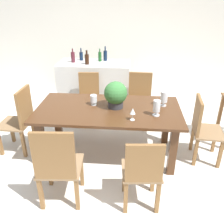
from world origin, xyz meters
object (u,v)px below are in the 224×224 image
at_px(crystal_vase_center_near, 157,107).
at_px(wine_bottle_tall, 105,55).
at_px(chair_head_end, 20,118).
at_px(crystal_vase_right, 164,97).
at_px(chair_foot_end, 202,126).
at_px(kitchen_counter, 95,86).
at_px(wine_bottle_dark, 81,56).
at_px(flower_centerpiece, 116,94).
at_px(wine_glass, 133,112).
at_px(chair_far_right, 139,97).
at_px(dining_table, 108,116).
at_px(chair_far_left, 89,96).
at_px(wine_bottle_clear, 73,57).
at_px(wine_bottle_green, 87,59).
at_px(wine_bottle_amber, 100,56).
at_px(chair_near_left, 58,164).
at_px(chair_near_right, 142,171).
at_px(crystal_vase_left, 94,99).

height_order(crystal_vase_center_near, wine_bottle_tall, wine_bottle_tall).
bearing_deg(chair_head_end, crystal_vase_right, 96.31).
height_order(chair_foot_end, crystal_vase_right, crystal_vase_right).
xyz_separation_m(kitchen_counter, wine_bottle_dark, (-0.29, 0.18, 0.58)).
height_order(flower_centerpiece, kitchen_counter, flower_centerpiece).
height_order(crystal_vase_center_near, crystal_vase_right, crystal_vase_right).
relative_size(flower_centerpiece, kitchen_counter, 0.27).
bearing_deg(wine_bottle_dark, wine_glass, -62.86).
distance_m(chair_foot_end, chair_far_right, 1.34).
bearing_deg(crystal_vase_center_near, chair_far_right, 99.12).
height_order(dining_table, chair_far_right, chair_far_right).
bearing_deg(crystal_vase_center_near, chair_far_left, 133.46).
bearing_deg(crystal_vase_center_near, wine_bottle_clear, 130.64).
bearing_deg(chair_head_end, wine_glass, 81.26).
height_order(crystal_vase_center_near, kitchen_counter, kitchen_counter).
height_order(chair_far_left, crystal_vase_right, crystal_vase_right).
bearing_deg(wine_bottle_tall, wine_glass, -74.57).
distance_m(wine_bottle_clear, wine_bottle_green, 0.32).
distance_m(chair_head_end, wine_glass, 1.72).
height_order(kitchen_counter, wine_bottle_dark, wine_bottle_dark).
bearing_deg(wine_bottle_green, wine_bottle_amber, 49.18).
xyz_separation_m(chair_near_left, wine_bottle_dark, (-0.28, 2.81, 0.51)).
xyz_separation_m(wine_glass, wine_bottle_amber, (-0.68, 2.04, 0.20)).
bearing_deg(wine_bottle_tall, chair_foot_end, -48.47).
bearing_deg(chair_far_left, kitchen_counter, 83.63).
distance_m(dining_table, wine_bottle_clear, 1.87).
height_order(chair_near_right, wine_bottle_green, wine_bottle_green).
height_order(crystal_vase_right, wine_bottle_green, wine_bottle_green).
height_order(crystal_vase_left, wine_bottle_amber, wine_bottle_amber).
relative_size(dining_table, wine_glass, 12.49).
bearing_deg(wine_bottle_green, dining_table, -69.31).
bearing_deg(wine_bottle_amber, chair_far_left, -100.01).
xyz_separation_m(chair_foot_end, crystal_vase_center_near, (-0.68, -0.17, 0.36)).
bearing_deg(crystal_vase_right, flower_centerpiece, -171.14).
distance_m(chair_head_end, chair_near_left, 1.35).
relative_size(crystal_vase_center_near, wine_bottle_amber, 0.88).
height_order(chair_near_left, crystal_vase_left, chair_near_left).
relative_size(chair_near_left, flower_centerpiece, 2.70).
distance_m(chair_head_end, kitchen_counter, 1.82).
bearing_deg(wine_glass, wine_bottle_tall, 105.43).
bearing_deg(wine_bottle_green, crystal_vase_center_near, -53.49).
bearing_deg(chair_far_left, wine_glass, -62.85).
distance_m(chair_far_left, crystal_vase_center_near, 1.67).
height_order(chair_near_right, chair_far_right, chair_far_right).
bearing_deg(crystal_vase_center_near, wine_bottle_dark, 125.59).
relative_size(crystal_vase_center_near, kitchen_counter, 0.15).
relative_size(chair_far_left, chair_near_right, 1.02).
bearing_deg(chair_near_left, chair_near_right, 177.64).
relative_size(chair_head_end, chair_foot_end, 1.07).
bearing_deg(chair_near_right, crystal_vase_center_near, -107.37).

